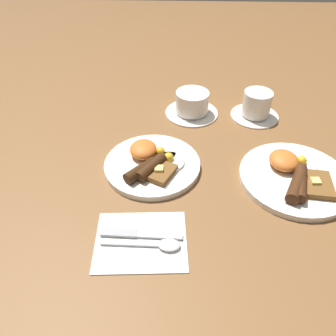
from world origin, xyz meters
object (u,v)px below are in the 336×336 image
breakfast_plate_far (295,176)px  teacup_far (256,106)px  breakfast_plate_near (152,163)px  knife (137,234)px  teacup_near (192,104)px  spoon (160,245)px

breakfast_plate_far → teacup_far: teacup_far is taller
breakfast_plate_near → knife: size_ratio=1.44×
breakfast_plate_far → breakfast_plate_near: bearing=-95.9°
breakfast_plate_far → teacup_far: 0.28m
teacup_near → spoon: size_ratio=1.03×
breakfast_plate_near → teacup_far: 0.38m
teacup_near → knife: teacup_near is taller
breakfast_plate_near → spoon: size_ratio=1.52×
breakfast_plate_far → knife: size_ratio=1.58×
breakfast_plate_far → knife: breakfast_plate_far is taller
breakfast_plate_near → knife: breakfast_plate_near is taller
breakfast_plate_near → spoon: 0.24m
breakfast_plate_near → breakfast_plate_far: (0.03, 0.34, -0.00)m
teacup_near → teacup_far: (0.01, 0.19, 0.00)m
breakfast_plate_near → knife: bearing=-3.9°
teacup_far → breakfast_plate_far: bearing=9.5°
spoon → teacup_near: bearing=82.6°
knife → teacup_far: bearing=57.6°
breakfast_plate_near → breakfast_plate_far: size_ratio=0.91×
breakfast_plate_near → teacup_far: bearing=130.3°
teacup_near → teacup_far: 0.19m
breakfast_plate_near → spoon: bearing=8.1°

